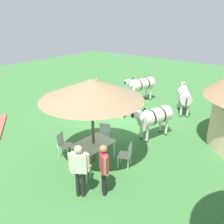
{
  "coord_description": "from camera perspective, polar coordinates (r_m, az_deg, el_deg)",
  "views": [
    {
      "loc": [
        8.8,
        6.53,
        4.98
      ],
      "look_at": [
        1.18,
        0.48,
        1.0
      ],
      "focal_mm": 38.26,
      "sensor_mm": 36.0,
      "label": 1
    }
  ],
  "objects": [
    {
      "name": "patio_chair_near_lawn",
      "position": [
        8.4,
        3.57,
        -9.87
      ],
      "size": [
        0.56,
        0.55,
        0.9
      ],
      "rotation": [
        0.0,
        0.0,
        -2.76
      ],
      "color": "silver",
      "rests_on": "ground_plane"
    },
    {
      "name": "striped_lounge_chair",
      "position": [
        12.6,
        1.52,
        0.23
      ],
      "size": [
        0.77,
        0.93,
        0.65
      ],
      "rotation": [
        0.0,
        0.0,
        0.35
      ],
      "color": "#C35247",
      "rests_on": "ground_plane"
    },
    {
      "name": "brick_patio_kerb",
      "position": [
        12.61,
        -25.25,
        -3.09
      ],
      "size": [
        1.9,
        2.5,
        0.08
      ],
      "primitive_type": "cube",
      "rotation": [
        0.0,
        0.0,
        0.96
      ],
      "color": "#A85447",
      "rests_on": "ground_plane"
    },
    {
      "name": "guest_behind_table",
      "position": [
        6.94,
        -7.84,
        -12.8
      ],
      "size": [
        0.43,
        0.52,
        1.7
      ],
      "rotation": [
        0.0,
        0.0,
        5.31
      ],
      "color": "black",
      "rests_on": "ground_plane"
    },
    {
      "name": "zebra_toward_hut",
      "position": [
        10.27,
        10.0,
        -1.15
      ],
      "size": [
        2.09,
        1.09,
        1.49
      ],
      "rotation": [
        0.0,
        0.0,
        4.41
      ],
      "color": "silver",
      "rests_on": "ground_plane"
    },
    {
      "name": "zebra_by_umbrella",
      "position": [
        14.61,
        6.95,
        6.49
      ],
      "size": [
        2.27,
        1.1,
        1.59
      ],
      "rotation": [
        0.0,
        0.0,
        4.44
      ],
      "color": "silver",
      "rests_on": "ground_plane"
    },
    {
      "name": "patio_chair_near_hut",
      "position": [
        9.18,
        -11.65,
        -7.32
      ],
      "size": [
        0.56,
        0.55,
        0.9
      ],
      "rotation": [
        0.0,
        0.0,
        0.38
      ],
      "color": "white",
      "rests_on": "ground_plane"
    },
    {
      "name": "zebra_nearest_camera",
      "position": [
        13.38,
        16.9,
        3.75
      ],
      "size": [
        1.94,
        1.32,
        1.49
      ],
      "rotation": [
        0.0,
        0.0,
        2.09
      ],
      "color": "silver",
      "rests_on": "ground_plane"
    },
    {
      "name": "patio_dining_table",
      "position": [
        8.64,
        -4.44,
        -7.81
      ],
      "size": [
        1.44,
        1.04,
        0.74
      ],
      "rotation": [
        0.0,
        0.0,
        -0.05
      ],
      "color": "silver",
      "rests_on": "ground_plane"
    },
    {
      "name": "shade_umbrella",
      "position": [
        7.81,
        -4.88,
        5.43
      ],
      "size": [
        3.48,
        3.48,
        3.07
      ],
      "color": "brown",
      "rests_on": "ground_plane"
    },
    {
      "name": "ground_plane",
      "position": [
        12.04,
        1.7,
        -2.2
      ],
      "size": [
        36.0,
        36.0,
        0.0
      ],
      "primitive_type": "plane",
      "color": "#3B7539"
    },
    {
      "name": "patio_chair_east_end",
      "position": [
        7.74,
        -7.27,
        -13.12
      ],
      "size": [
        0.57,
        0.58,
        0.9
      ],
      "rotation": [
        0.0,
        0.0,
        -4.28
      ],
      "color": "silver",
      "rests_on": "ground_plane"
    },
    {
      "name": "standing_watcher",
      "position": [
        13.9,
        -3.61,
        5.51
      ],
      "size": [
        0.4,
        0.52,
        1.64
      ],
      "rotation": [
        0.0,
        0.0,
        -1.04
      ],
      "color": "black",
      "rests_on": "ground_plane"
    },
    {
      "name": "guest_beside_umbrella",
      "position": [
        6.97,
        -2.0,
        -12.63
      ],
      "size": [
        0.45,
        0.48,
        1.66
      ],
      "rotation": [
        0.0,
        0.0,
        0.88
      ],
      "color": "black",
      "rests_on": "ground_plane"
    },
    {
      "name": "patio_chair_west_end",
      "position": [
        9.72,
        -1.89,
        -5.06
      ],
      "size": [
        0.56,
        0.57,
        0.9
      ],
      "rotation": [
        0.0,
        0.0,
        -1.18
      ],
      "color": "white",
      "rests_on": "ground_plane"
    }
  ]
}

